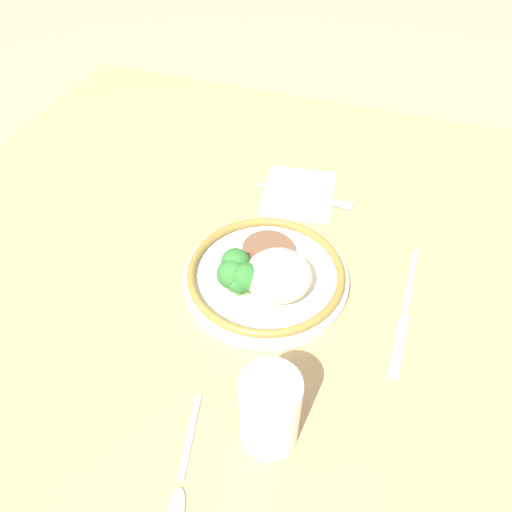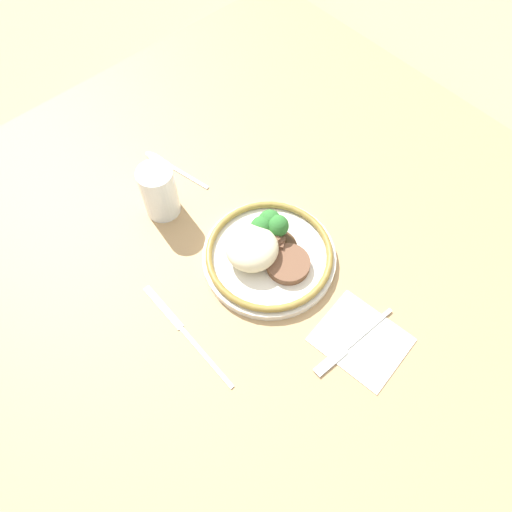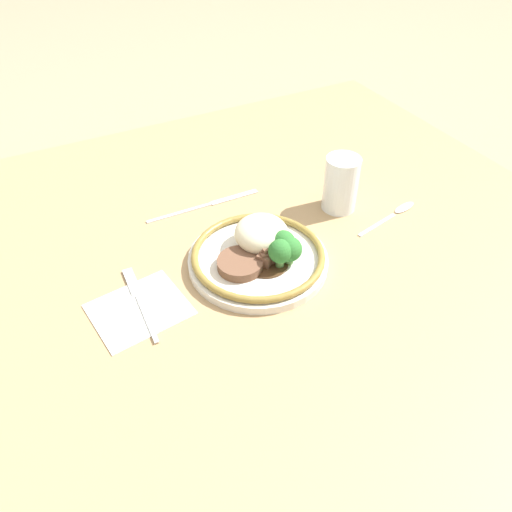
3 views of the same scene
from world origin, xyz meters
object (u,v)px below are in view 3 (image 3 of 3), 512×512
object	(u,v)px
plate	(262,252)
fork	(138,296)
spoon	(398,211)
juice_glass	(340,187)
knife	(208,205)

from	to	relation	value
plate	fork	bearing A→B (deg)	175.20
fork	spoon	world-z (taller)	same
plate	juice_glass	distance (m)	0.22
knife	spoon	bearing A→B (deg)	-30.97
fork	knife	bearing A→B (deg)	-45.69
fork	knife	xyz separation A→B (m)	(0.20, 0.18, -0.00)
knife	juice_glass	bearing A→B (deg)	-28.78
spoon	knife	bearing A→B (deg)	136.22
juice_glass	knife	xyz separation A→B (m)	(-0.22, 0.12, -0.05)
plate	fork	distance (m)	0.21
plate	juice_glass	xyz separation A→B (m)	(0.21, 0.07, 0.02)
juice_glass	spoon	world-z (taller)	juice_glass
knife	spoon	size ratio (longest dim) A/B	1.46
juice_glass	knife	distance (m)	0.26
plate	spoon	distance (m)	0.30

